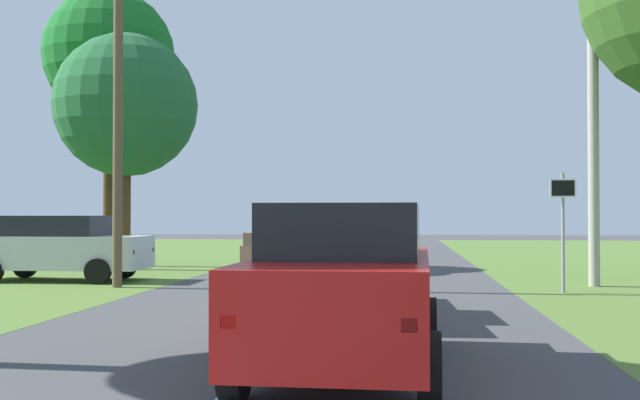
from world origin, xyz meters
name	(u,v)px	position (x,y,z in m)	size (l,w,h in m)	color
ground_plane	(293,328)	(0.00, 9.17, 0.00)	(120.00, 120.00, 0.00)	#424244
red_suv_near	(347,283)	(1.11, 5.78, 1.02)	(2.20, 5.00, 1.94)	#9E1411
pickup_truck_lead	(315,259)	(0.15, 11.08, 1.00)	(2.42, 5.49, 1.93)	tan
traffic_light	(172,62)	(-3.98, 15.71, 5.63)	(6.15, 0.40, 8.80)	brown
keep_moving_sign	(563,217)	(5.46, 15.42, 1.78)	(0.60, 0.09, 2.79)	gray
crossing_suv_far	(58,246)	(-7.72, 17.46, 0.95)	(4.79, 2.17, 1.80)	silver
utility_pole_right	(593,98)	(6.58, 17.24, 4.79)	(0.28, 0.28, 9.58)	#9E998E
extra_tree_1	(109,56)	(-8.73, 23.78, 7.53)	(4.66, 4.66, 9.89)	#4C351E
extra_tree_2	(126,105)	(-7.45, 21.98, 5.47)	(4.78, 4.78, 7.88)	#4C351E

